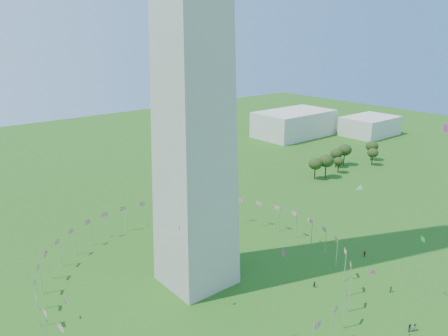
# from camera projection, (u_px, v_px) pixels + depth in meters

# --- Properties ---
(flag_ring) EXTENTS (80.24, 80.24, 9.00)m
(flag_ring) POSITION_uv_depth(u_px,v_px,m) (197.00, 265.00, 117.65)
(flag_ring) COLOR silver
(flag_ring) RESTS_ON ground
(gov_building_east_a) EXTENTS (50.00, 30.00, 16.00)m
(gov_building_east_a) POSITION_uv_depth(u_px,v_px,m) (294.00, 123.00, 281.15)
(gov_building_east_a) COLOR beige
(gov_building_east_a) RESTS_ON ground
(gov_building_east_b) EXTENTS (35.00, 25.00, 12.00)m
(gov_building_east_b) POSITION_uv_depth(u_px,v_px,m) (370.00, 126.00, 283.84)
(gov_building_east_b) COLOR beige
(gov_building_east_b) RESTS_ON ground
(kites_aloft) EXTENTS (105.95, 66.91, 41.99)m
(kites_aloft) POSITION_uv_depth(u_px,v_px,m) (301.00, 220.00, 103.55)
(kites_aloft) COLOR white
(kites_aloft) RESTS_ON ground
(tree_line_east) EXTENTS (53.55, 15.24, 10.94)m
(tree_line_east) POSITION_uv_depth(u_px,v_px,m) (343.00, 160.00, 212.50)
(tree_line_east) COLOR #2F4717
(tree_line_east) RESTS_ON ground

